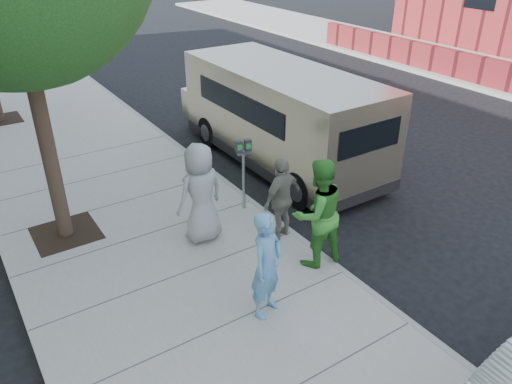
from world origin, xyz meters
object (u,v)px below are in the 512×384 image
(person_striped_polo, at_px, (282,198))
(person_gray_shirt, at_px, (201,193))
(van, at_px, (279,114))
(person_officer, at_px, (267,265))
(person_green_shirt, at_px, (318,213))
(parking_meter, at_px, (243,160))

(person_striped_polo, bearing_deg, person_gray_shirt, -46.10)
(van, relative_size, person_gray_shirt, 3.41)
(person_striped_polo, bearing_deg, van, -139.87)
(person_gray_shirt, bearing_deg, van, -153.22)
(person_officer, bearing_deg, person_striped_polo, 23.75)
(person_green_shirt, distance_m, person_striped_polo, 1.02)
(van, bearing_deg, person_green_shirt, -117.34)
(parking_meter, xyz_separation_m, person_gray_shirt, (-1.26, -0.53, -0.16))
(person_green_shirt, relative_size, person_gray_shirt, 1.03)
(parking_meter, relative_size, person_gray_shirt, 0.80)
(parking_meter, distance_m, person_green_shirt, 2.31)
(van, distance_m, person_officer, 5.91)
(person_officer, height_order, person_green_shirt, person_green_shirt)
(parking_meter, bearing_deg, person_officer, -104.67)
(person_gray_shirt, bearing_deg, person_green_shirt, 119.12)
(van, xyz_separation_m, person_green_shirt, (-2.10, -4.09, -0.15))
(parking_meter, relative_size, person_officer, 0.89)
(person_officer, distance_m, person_striped_polo, 2.17)
(person_gray_shirt, bearing_deg, parking_meter, -164.75)
(van, relative_size, person_officer, 3.76)
(person_green_shirt, bearing_deg, parking_meter, -83.47)
(person_gray_shirt, relative_size, person_striped_polo, 1.17)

